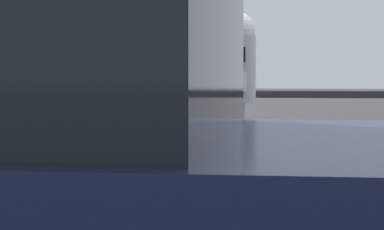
% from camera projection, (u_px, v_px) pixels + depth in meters
% --- Properties ---
extents(parking_meter, '(0.18, 0.19, 1.48)m').
position_uv_depth(parking_meter, '(237.00, 95.00, 3.58)').
color(parking_meter, slate).
rests_on(parking_meter, sidewalk_curb).
extents(pedestrian_at_meter, '(0.75, 0.60, 1.77)m').
position_uv_depth(pedestrian_at_meter, '(123.00, 105.00, 3.87)').
color(pedestrian_at_meter, brown).
rests_on(pedestrian_at_meter, sidewalk_curb).
extents(background_railing, '(24.06, 0.06, 1.06)m').
position_uv_depth(background_railing, '(239.00, 126.00, 6.12)').
color(background_railing, black).
rests_on(background_railing, sidewalk_curb).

